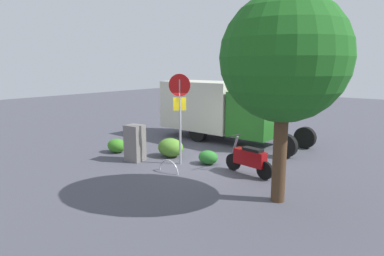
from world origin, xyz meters
name	(u,v)px	position (x,y,z in m)	size (l,w,h in m)	color
ground_plane	(211,163)	(0.00, 0.00, 0.00)	(60.00, 60.00, 0.00)	#474752
box_truck_near	(221,107)	(1.78, -3.47, 1.53)	(7.07, 2.55, 2.69)	black
motorcycle	(249,159)	(-1.66, 0.33, 0.52)	(1.80, 0.65, 1.20)	black
stop_sign	(180,105)	(0.84, 0.71, 2.10)	(0.71, 0.33, 3.14)	#9E9EA3
street_tree	(284,58)	(-3.20, 1.74, 3.57)	(3.09, 3.09, 5.14)	#47301E
utility_cabinet	(135,143)	(2.41, 1.37, 0.66)	(0.61, 0.55, 1.32)	slate
bike_rack_hoop	(169,172)	(0.54, 1.67, 0.00)	(0.85, 0.85, 0.05)	#B7B7BC
shrub_near_sign	(171,148)	(1.74, 0.18, 0.35)	(1.03, 0.85, 0.71)	#50862C
shrub_mid_verge	(208,157)	(0.04, 0.14, 0.24)	(0.71, 0.58, 0.49)	#297129
shrub_by_tree	(117,146)	(3.87, 0.99, 0.28)	(0.81, 0.66, 0.55)	#3A8224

